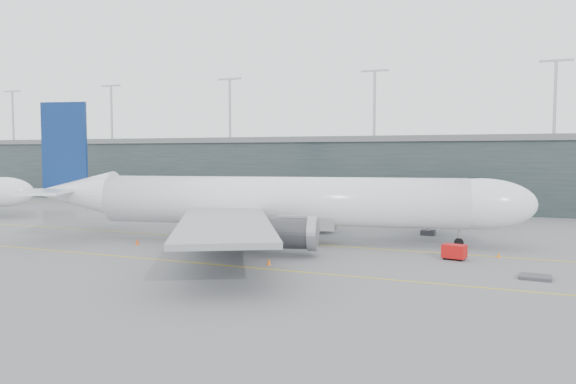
% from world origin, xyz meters
% --- Properties ---
extents(ground, '(320.00, 320.00, 0.00)m').
position_xyz_m(ground, '(0.00, 0.00, 0.00)').
color(ground, '#5B5B60').
rests_on(ground, ground).
extents(taxiline_a, '(160.00, 0.25, 0.02)m').
position_xyz_m(taxiline_a, '(0.00, -4.00, 0.01)').
color(taxiline_a, gold).
rests_on(taxiline_a, ground).
extents(taxiline_b, '(160.00, 0.25, 0.02)m').
position_xyz_m(taxiline_b, '(0.00, -20.00, 0.01)').
color(taxiline_b, gold).
rests_on(taxiline_b, ground).
extents(taxiline_lead_main, '(0.25, 60.00, 0.02)m').
position_xyz_m(taxiline_lead_main, '(5.00, 20.00, 0.01)').
color(taxiline_lead_main, gold).
rests_on(taxiline_lead_main, ground).
extents(terminal, '(240.00, 36.00, 29.00)m').
position_xyz_m(terminal, '(-0.00, 58.00, 7.62)').
color(terminal, '#1E292A').
rests_on(terminal, ground).
extents(main_aircraft, '(66.35, 61.33, 18.75)m').
position_xyz_m(main_aircraft, '(4.86, -3.78, 5.26)').
color(main_aircraft, white).
rests_on(main_aircraft, ground).
extents(jet_bridge, '(4.00, 43.18, 6.49)m').
position_xyz_m(jet_bridge, '(22.34, 24.20, 4.86)').
color(jet_bridge, '#26262B').
rests_on(jet_bridge, ground).
extents(gse_cart, '(2.73, 2.03, 1.68)m').
position_xyz_m(gse_cart, '(27.68, -7.62, 0.93)').
color(gse_cart, '#B20C0C').
rests_on(gse_cart, ground).
extents(baggage_dolly, '(2.94, 2.42, 0.28)m').
position_xyz_m(baggage_dolly, '(35.70, -14.39, 0.17)').
color(baggage_dolly, '#37373C').
rests_on(baggage_dolly, ground).
extents(uld_a, '(2.00, 1.70, 1.64)m').
position_xyz_m(uld_a, '(-4.37, 10.85, 0.86)').
color(uld_a, '#35363A').
rests_on(uld_a, ground).
extents(uld_b, '(2.66, 2.37, 2.02)m').
position_xyz_m(uld_b, '(-2.66, 11.90, 1.06)').
color(uld_b, '#35363A').
rests_on(uld_b, ground).
extents(uld_c, '(2.29, 2.07, 1.72)m').
position_xyz_m(uld_c, '(0.56, 9.76, 0.90)').
color(uld_c, '#35363A').
rests_on(uld_c, ground).
extents(cone_nose, '(0.41, 0.41, 0.65)m').
position_xyz_m(cone_nose, '(32.16, -4.48, 0.32)').
color(cone_nose, orange).
rests_on(cone_nose, ground).
extents(cone_wing_stbd, '(0.46, 0.46, 0.73)m').
position_xyz_m(cone_wing_stbd, '(10.05, -18.08, 0.37)').
color(cone_wing_stbd, '#EC5F0D').
rests_on(cone_wing_stbd, ground).
extents(cone_wing_port, '(0.43, 0.43, 0.68)m').
position_xyz_m(cone_wing_port, '(7.70, 11.88, 0.34)').
color(cone_wing_port, orange).
rests_on(cone_wing_port, ground).
extents(cone_tail, '(0.50, 0.50, 0.79)m').
position_xyz_m(cone_tail, '(-10.92, -12.59, 0.39)').
color(cone_tail, '#D6450B').
rests_on(cone_tail, ground).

